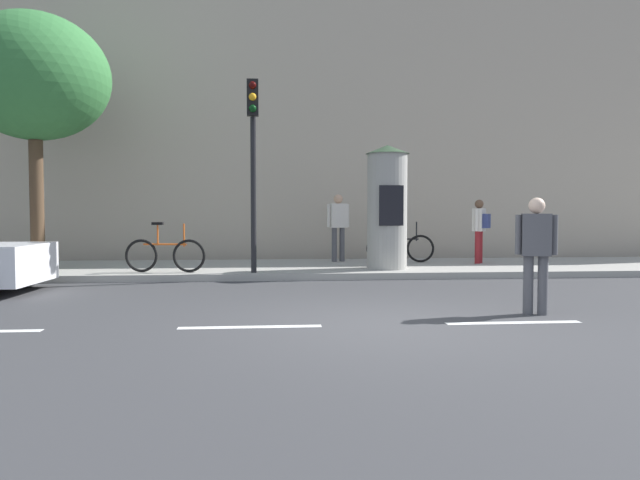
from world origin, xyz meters
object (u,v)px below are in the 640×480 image
(pedestrian_in_light_jacket, at_px, (480,226))
(bicycle_upright, at_px, (400,247))
(pedestrian_with_backpack, at_px, (536,247))
(traffic_light, at_px, (253,144))
(bicycle_leaning, at_px, (165,254))
(pedestrian_in_red_top, at_px, (338,222))
(street_tree, at_px, (34,78))
(poster_column, at_px, (387,206))

(pedestrian_in_light_jacket, bearing_deg, bicycle_upright, 166.43)
(pedestrian_with_backpack, bearing_deg, traffic_light, 131.35)
(traffic_light, relative_size, bicycle_leaning, 2.32)
(pedestrian_in_red_top, distance_m, bicycle_upright, 1.77)
(street_tree, distance_m, pedestrian_in_red_top, 8.05)
(traffic_light, bearing_deg, pedestrian_in_red_top, 52.94)
(pedestrian_with_backpack, bearing_deg, bicycle_leaning, 140.30)
(pedestrian_in_light_jacket, relative_size, bicycle_leaning, 0.92)
(street_tree, height_order, bicycle_upright, street_tree)
(bicycle_upright, bearing_deg, pedestrian_with_backpack, -87.25)
(traffic_light, bearing_deg, poster_column, 13.85)
(pedestrian_with_backpack, distance_m, pedestrian_in_light_jacket, 6.83)
(traffic_light, xyz_separation_m, bicycle_upright, (3.75, 2.46, -2.37))
(traffic_light, distance_m, poster_column, 3.41)
(pedestrian_with_backpack, xyz_separation_m, pedestrian_in_light_jacket, (1.62, 6.63, 0.16))
(pedestrian_in_red_top, bearing_deg, pedestrian_with_backpack, -75.61)
(street_tree, bearing_deg, poster_column, -5.74)
(street_tree, relative_size, bicycle_upright, 3.33)
(poster_column, xyz_separation_m, street_tree, (-8.09, 0.81, 2.95))
(street_tree, relative_size, pedestrian_in_red_top, 3.29)
(street_tree, bearing_deg, pedestrian_in_red_top, 10.21)
(pedestrian_in_red_top, xyz_separation_m, pedestrian_in_light_jacket, (3.55, -0.88, -0.09))
(traffic_light, relative_size, street_tree, 0.70)
(pedestrian_in_light_jacket, relative_size, bicycle_upright, 0.92)
(poster_column, distance_m, pedestrian_in_red_top, 2.32)
(pedestrian_with_backpack, bearing_deg, pedestrian_in_red_top, 104.39)
(pedestrian_in_red_top, bearing_deg, street_tree, -169.79)
(pedestrian_with_backpack, relative_size, pedestrian_in_light_jacket, 1.02)
(street_tree, bearing_deg, bicycle_leaning, -21.36)
(poster_column, distance_m, bicycle_leaning, 5.10)
(traffic_light, distance_m, pedestrian_in_red_top, 3.97)
(traffic_light, distance_m, bicycle_upright, 5.07)
(pedestrian_in_red_top, bearing_deg, bicycle_leaning, -148.31)
(traffic_light, xyz_separation_m, street_tree, (-5.05, 1.56, 1.63))
(poster_column, height_order, pedestrian_in_red_top, poster_column)
(pedestrian_with_backpack, height_order, pedestrian_in_light_jacket, pedestrian_in_light_jacket)
(pedestrian_in_light_jacket, height_order, bicycle_upright, pedestrian_in_light_jacket)
(poster_column, bearing_deg, pedestrian_in_red_top, 112.78)
(pedestrian_with_backpack, height_order, bicycle_leaning, pedestrian_with_backpack)
(traffic_light, distance_m, pedestrian_with_backpack, 6.49)
(poster_column, relative_size, bicycle_upright, 1.61)
(traffic_light, height_order, bicycle_upright, traffic_light)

